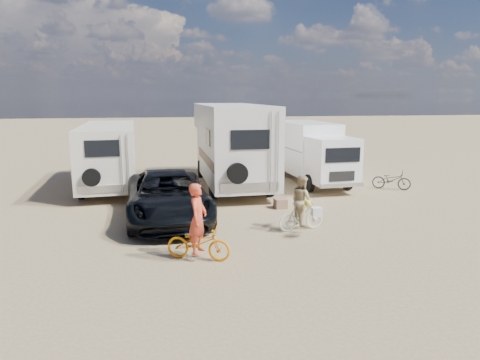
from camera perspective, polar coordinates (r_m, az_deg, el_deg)
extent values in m
plane|color=#9D855E|center=(12.93, 2.99, -6.99)|extent=(140.00, 140.00, 0.00)
imported|color=black|center=(14.34, -9.53, -2.09)|extent=(2.95, 5.76, 1.56)
imported|color=orange|center=(10.83, -5.52, -8.27)|extent=(1.72, 1.15, 0.86)
imported|color=beige|center=(13.16, 8.11, -4.73)|extent=(1.54, 0.71, 0.89)
imported|color=#D8452A|center=(10.69, -5.57, -6.00)|extent=(0.63, 0.75, 1.75)
imported|color=tan|center=(13.08, 8.15, -3.42)|extent=(0.71, 0.84, 1.52)
imported|color=#282A28|center=(19.82, 19.37, 0.03)|extent=(1.66, 1.30, 0.84)
cube|color=navy|center=(15.48, -8.01, -3.11)|extent=(0.64, 0.49, 0.48)
cube|color=#84614B|center=(15.72, 5.38, -3.10)|extent=(0.45, 0.45, 0.34)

